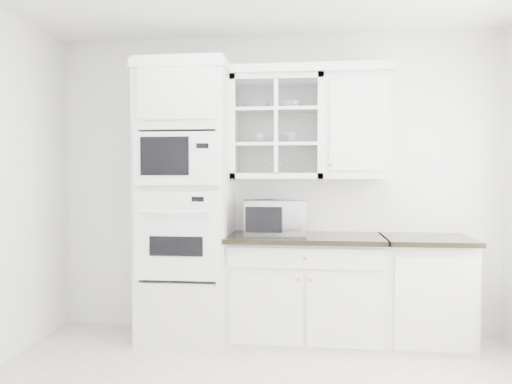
# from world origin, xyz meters

# --- Properties ---
(room_shell) EXTENTS (4.00, 3.50, 2.70)m
(room_shell) POSITION_xyz_m (0.00, 0.43, 1.78)
(room_shell) COLOR white
(room_shell) RESTS_ON ground
(oven_column) EXTENTS (0.76, 0.68, 2.40)m
(oven_column) POSITION_xyz_m (-0.75, 1.42, 1.20)
(oven_column) COLOR silver
(oven_column) RESTS_ON ground
(base_cabinet_run) EXTENTS (1.32, 0.67, 0.92)m
(base_cabinet_run) POSITION_xyz_m (0.28, 1.45, 0.46)
(base_cabinet_run) COLOR silver
(base_cabinet_run) RESTS_ON ground
(extra_base_cabinet) EXTENTS (0.72, 0.67, 0.92)m
(extra_base_cabinet) POSITION_xyz_m (1.28, 1.45, 0.46)
(extra_base_cabinet) COLOR silver
(extra_base_cabinet) RESTS_ON ground
(upper_cabinet_glass) EXTENTS (0.80, 0.33, 0.90)m
(upper_cabinet_glass) POSITION_xyz_m (0.03, 1.58, 1.85)
(upper_cabinet_glass) COLOR silver
(upper_cabinet_glass) RESTS_ON room_shell
(upper_cabinet_solid) EXTENTS (0.55, 0.33, 0.90)m
(upper_cabinet_solid) POSITION_xyz_m (0.71, 1.58, 1.85)
(upper_cabinet_solid) COLOR silver
(upper_cabinet_solid) RESTS_ON room_shell
(crown_molding) EXTENTS (2.14, 0.38, 0.07)m
(crown_molding) POSITION_xyz_m (-0.07, 1.56, 2.33)
(crown_molding) COLOR white
(crown_molding) RESTS_ON room_shell
(countertop_microwave) EXTENTS (0.56, 0.48, 0.30)m
(countertop_microwave) POSITION_xyz_m (0.02, 1.43, 1.07)
(countertop_microwave) COLOR white
(countertop_microwave) RESTS_ON base_cabinet_run
(bowl_a) EXTENTS (0.24, 0.24, 0.06)m
(bowl_a) POSITION_xyz_m (-0.15, 1.60, 2.04)
(bowl_a) COLOR white
(bowl_a) RESTS_ON upper_cabinet_glass
(bowl_b) EXTENTS (0.25, 0.25, 0.06)m
(bowl_b) POSITION_xyz_m (0.15, 1.57, 2.04)
(bowl_b) COLOR white
(bowl_b) RESTS_ON upper_cabinet_glass
(cup_a) EXTENTS (0.12, 0.12, 0.08)m
(cup_a) POSITION_xyz_m (-0.13, 1.59, 1.75)
(cup_a) COLOR white
(cup_a) RESTS_ON upper_cabinet_glass
(cup_b) EXTENTS (0.12, 0.12, 0.09)m
(cup_b) POSITION_xyz_m (0.15, 1.58, 1.76)
(cup_b) COLOR white
(cup_b) RESTS_ON upper_cabinet_glass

